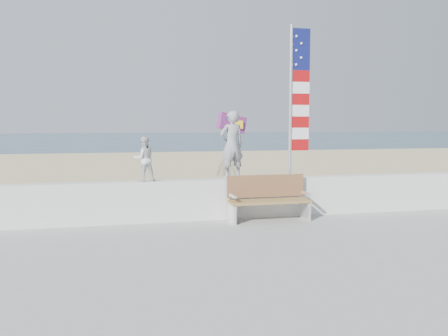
{
  "coord_description": "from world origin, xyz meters",
  "views": [
    {
      "loc": [
        -2.22,
        -8.37,
        2.34
      ],
      "look_at": [
        0.2,
        1.8,
        1.35
      ],
      "focal_mm": 38.0,
      "sensor_mm": 36.0,
      "label": 1
    }
  ],
  "objects_px": {
    "child": "(144,159)",
    "bench": "(268,198)",
    "flag": "(296,95)",
    "adult": "(232,145)"
  },
  "relations": [
    {
      "from": "child",
      "to": "bench",
      "type": "height_order",
      "value": "child"
    },
    {
      "from": "flag",
      "to": "adult",
      "type": "bearing_deg",
      "value": 179.99
    },
    {
      "from": "child",
      "to": "flag",
      "type": "height_order",
      "value": "flag"
    },
    {
      "from": "child",
      "to": "flag",
      "type": "bearing_deg",
      "value": 168.78
    },
    {
      "from": "adult",
      "to": "child",
      "type": "xyz_separation_m",
      "value": [
        -1.96,
        0.0,
        -0.28
      ]
    },
    {
      "from": "child",
      "to": "flag",
      "type": "xyz_separation_m",
      "value": [
        3.49,
        -0.0,
        1.42
      ]
    },
    {
      "from": "bench",
      "to": "flag",
      "type": "relative_size",
      "value": 0.51
    },
    {
      "from": "adult",
      "to": "flag",
      "type": "height_order",
      "value": "flag"
    },
    {
      "from": "adult",
      "to": "bench",
      "type": "bearing_deg",
      "value": 136.88
    },
    {
      "from": "adult",
      "to": "flag",
      "type": "xyz_separation_m",
      "value": [
        1.53,
        -0.0,
        1.14
      ]
    }
  ]
}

